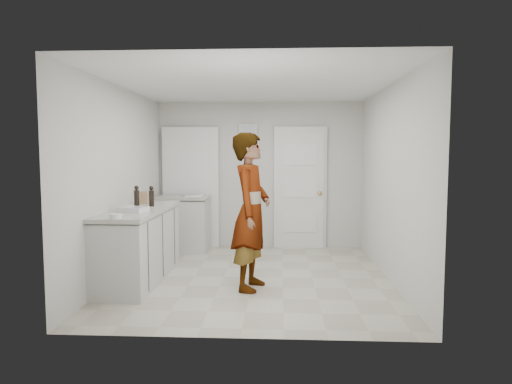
# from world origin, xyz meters

# --- Properties ---
(ground) EXTENTS (4.00, 4.00, 0.00)m
(ground) POSITION_xyz_m (0.00, 0.00, 0.00)
(ground) COLOR #A29988
(ground) RESTS_ON ground
(room_shell) EXTENTS (4.00, 4.00, 4.00)m
(room_shell) POSITION_xyz_m (-0.17, 1.95, 1.02)
(room_shell) COLOR beige
(room_shell) RESTS_ON ground
(main_counter) EXTENTS (0.64, 1.96, 0.93)m
(main_counter) POSITION_xyz_m (-1.45, -0.20, 0.43)
(main_counter) COLOR silver
(main_counter) RESTS_ON ground
(side_counter) EXTENTS (0.84, 0.61, 0.93)m
(side_counter) POSITION_xyz_m (-1.25, 1.55, 0.43)
(side_counter) COLOR silver
(side_counter) RESTS_ON ground
(person) EXTENTS (0.58, 0.76, 1.87)m
(person) POSITION_xyz_m (0.01, -0.50, 0.94)
(person) COLOR silver
(person) RESTS_ON ground
(cake_mix_box) EXTENTS (0.11, 0.06, 0.17)m
(cake_mix_box) POSITION_xyz_m (-1.55, 0.36, 1.01)
(cake_mix_box) COLOR #8A6445
(cake_mix_box) RESTS_ON main_counter
(spice_jar) EXTENTS (0.05, 0.05, 0.07)m
(spice_jar) POSITION_xyz_m (-1.42, 0.32, 0.96)
(spice_jar) COLOR tan
(spice_jar) RESTS_ON main_counter
(oil_cruet_a) EXTENTS (0.07, 0.07, 0.27)m
(oil_cruet_a) POSITION_xyz_m (-1.35, 0.06, 1.06)
(oil_cruet_a) COLOR black
(oil_cruet_a) RESTS_ON main_counter
(oil_cruet_b) EXTENTS (0.07, 0.07, 0.30)m
(oil_cruet_b) POSITION_xyz_m (-1.45, -0.28, 1.07)
(oil_cruet_b) COLOR black
(oil_cruet_b) RESTS_ON main_counter
(baking_dish) EXTENTS (0.38, 0.32, 0.06)m
(baking_dish) POSITION_xyz_m (-1.43, -0.48, 0.95)
(baking_dish) COLOR silver
(baking_dish) RESTS_ON main_counter
(egg_bowl) EXTENTS (0.13, 0.13, 0.05)m
(egg_bowl) POSITION_xyz_m (-1.42, -1.10, 0.95)
(egg_bowl) COLOR silver
(egg_bowl) RESTS_ON main_counter
(papers) EXTENTS (0.26, 0.33, 0.01)m
(papers) POSITION_xyz_m (-1.07, 1.57, 0.93)
(papers) COLOR white
(papers) RESTS_ON side_counter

